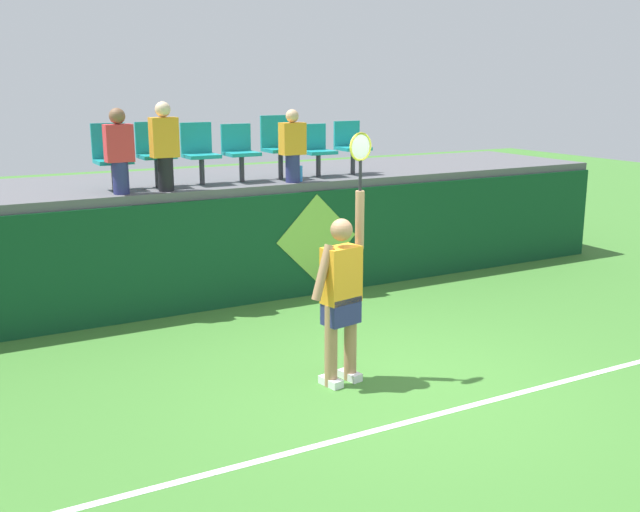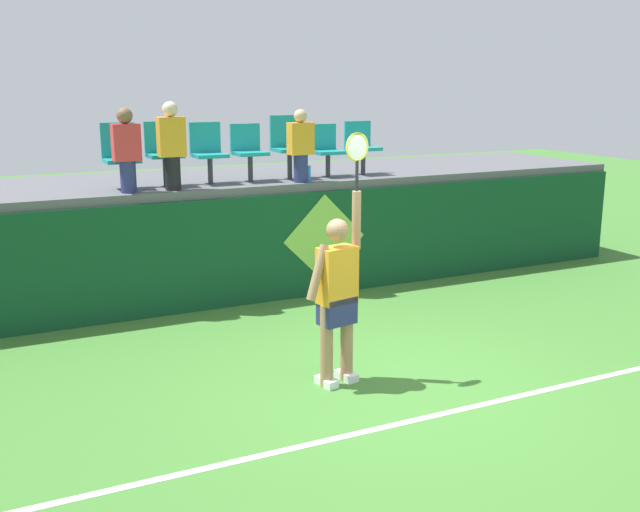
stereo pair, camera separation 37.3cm
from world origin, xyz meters
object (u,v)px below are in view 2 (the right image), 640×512
Objects in this scene: tennis_player at (337,292)px; stadium_chair_5 at (326,148)px; stadium_chair_0 at (120,153)px; stadium_chair_1 at (163,150)px; water_bottle at (308,174)px; spectator_2 at (172,144)px; stadium_chair_2 at (208,150)px; spectator_0 at (127,149)px; stadium_chair_4 at (287,144)px; spectator_1 at (301,145)px; stadium_chair_6 at (361,144)px; tennis_ball at (348,370)px; stadium_chair_3 at (248,149)px.

stadium_chair_5 is at bearing 65.18° from tennis_player.
stadium_chair_1 is (0.57, -0.00, 0.02)m from stadium_chair_0.
stadium_chair_1 is at bearing 167.58° from water_bottle.
water_bottle is at bearing 0.36° from spectator_2.
spectator_2 is at bearing -144.60° from stadium_chair_2.
stadium_chair_1 is 1.12× the size of stadium_chair_5.
tennis_player is 3.30× the size of stadium_chair_5.
water_bottle is at bearing -0.32° from spectator_0.
stadium_chair_4 is 1.87m from spectator_2.
spectator_2 reaches higher than spectator_1.
spectator_1 is at bearing -0.53° from spectator_2.
stadium_chair_2 is 2.41m from stadium_chair_6.
spectator_0 is at bearing -144.01° from stadium_chair_1.
spectator_1 reaches higher than stadium_chair_0.
spectator_2 is (0.57, -0.03, 0.04)m from spectator_0.
tennis_ball is 0.08× the size of stadium_chair_3.
stadium_chair_0 is 0.80× the size of spectator_0.
spectator_1 is at bearing -159.53° from stadium_chair_6.
stadium_chair_5 is (1.81, -0.00, -0.04)m from stadium_chair_2.
water_bottle is at bearing -12.42° from stadium_chair_1.
stadium_chair_5 is (3.00, -0.01, -0.04)m from stadium_chair_0.
water_bottle reaches higher than tennis_ball.
water_bottle is (1.19, 3.20, 0.77)m from tennis_player.
stadium_chair_4 is 0.80× the size of spectator_2.
tennis_player is 3.54m from spectator_1.
tennis_ball is 4.02m from spectator_0.
stadium_chair_4 is (2.38, -0.00, 0.04)m from stadium_chair_0.
stadium_chair_5 is (2.43, -0.00, -0.06)m from stadium_chair_1.
stadium_chair_0 is at bearing 179.72° from stadium_chair_3.
stadium_chair_3 is (0.23, 3.45, 2.03)m from tennis_ball.
spectator_2 is (-2.43, -0.44, 0.17)m from stadium_chair_5.
stadium_chair_5 is (1.45, 3.45, 2.00)m from tennis_ball.
tennis_player is at bearing -110.40° from water_bottle.
spectator_2 is at bearing -160.14° from stadium_chair_3.
stadium_chair_4 is at bearing 90.00° from spectator_1.
water_bottle is at bearing -73.18° from stadium_chair_4.
stadium_chair_1 is at bearing 101.77° from tennis_player.
spectator_2 reaches higher than stadium_chair_0.
stadium_chair_3 is at bearing 19.86° from spectator_2.
stadium_chair_4 is 1.18× the size of stadium_chair_5.
stadium_chair_5 is at bearing -0.71° from stadium_chair_4.
tennis_ball is 4.03m from stadium_chair_2.
spectator_1 reaches higher than stadium_chair_4.
stadium_chair_5 is (1.22, 0.00, -0.03)m from stadium_chair_3.
water_bottle is 0.72m from stadium_chair_5.
stadium_chair_1 is at bearing -179.87° from stadium_chair_4.
stadium_chair_5 reaches higher than tennis_ball.
tennis_player is 4.42m from stadium_chair_6.
stadium_chair_2 is at bearing 19.20° from spectator_0.
stadium_chair_4 is (1.81, 0.00, 0.02)m from stadium_chair_1.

